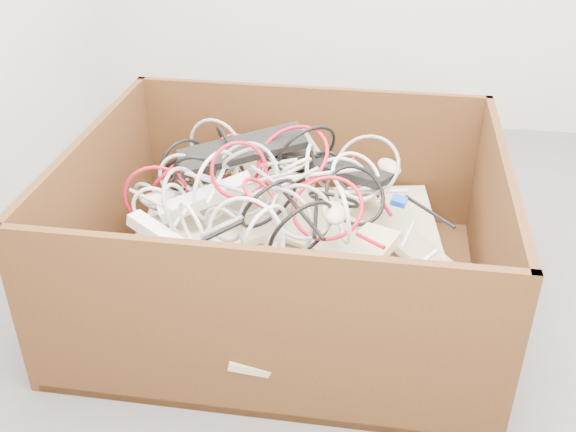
# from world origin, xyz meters

# --- Properties ---
(ground) EXTENTS (3.00, 3.00, 0.00)m
(ground) POSITION_xyz_m (0.00, 0.00, 0.00)
(ground) COLOR #555457
(ground) RESTS_ON ground
(cardboard_box) EXTENTS (1.28, 1.07, 0.56)m
(cardboard_box) POSITION_xyz_m (-0.29, -0.02, 0.14)
(cardboard_box) COLOR #37200D
(cardboard_box) RESTS_ON ground
(keyboard_pile) EXTENTS (1.07, 1.14, 0.41)m
(keyboard_pile) POSITION_xyz_m (-0.29, 0.01, 0.28)
(keyboard_pile) COLOR beige
(keyboard_pile) RESTS_ON cardboard_box
(mice_scatter) EXTENTS (0.83, 0.75, 0.20)m
(mice_scatter) POSITION_xyz_m (-0.34, -0.09, 0.36)
(mice_scatter) COLOR beige
(mice_scatter) RESTS_ON keyboard_pile
(power_strip_left) EXTENTS (0.30, 0.18, 0.12)m
(power_strip_left) POSITION_xyz_m (-0.53, -0.04, 0.37)
(power_strip_left) COLOR white
(power_strip_left) RESTS_ON keyboard_pile
(power_strip_right) EXTENTS (0.24, 0.16, 0.08)m
(power_strip_right) POSITION_xyz_m (-0.60, -0.26, 0.35)
(power_strip_right) COLOR white
(power_strip_right) RESTS_ON keyboard_pile
(vga_plug) EXTENTS (0.05, 0.05, 0.03)m
(vga_plug) POSITION_xyz_m (0.06, 0.02, 0.37)
(vga_plug) COLOR #0D38C6
(vga_plug) RESTS_ON keyboard_pile
(cable_tangle) EXTENTS (1.08, 0.92, 0.38)m
(cable_tangle) POSITION_xyz_m (-0.37, 0.00, 0.40)
(cable_tangle) COLOR silver
(cable_tangle) RESTS_ON keyboard_pile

